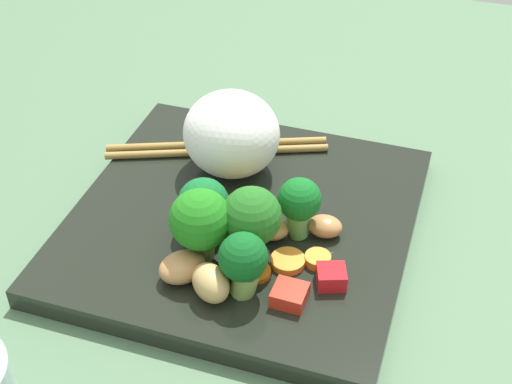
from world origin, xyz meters
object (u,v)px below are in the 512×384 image
Objects in this scene: carrot_slice_1 at (265,214)px; chopstick_pair at (217,148)px; broccoli_floret_3 at (201,221)px; rice_mound at (231,134)px; square_plate at (243,222)px.

chopstick_pair is (-7.10, 7.99, 0.11)cm from carrot_slice_1.
chopstick_pair is (-3.80, 14.55, -3.75)cm from broccoli_floret_3.
broccoli_floret_3 is 8.30cm from carrot_slice_1.
rice_mound is 0.43× the size of chopstick_pair.
rice_mound is (-2.89, 6.01, 4.87)cm from square_plate.
square_plate is 4.22× the size of broccoli_floret_3.
chopstick_pair reaches higher than carrot_slice_1.
square_plate is at bearing 77.66° from broccoli_floret_3.
chopstick_pair is (-5.17, 8.26, 1.32)cm from square_plate.
chopstick_pair is at bearing 104.63° from broccoli_floret_3.
square_plate is 2.29cm from carrot_slice_1.
rice_mound reaches higher than broccoli_floret_3.
rice_mound reaches higher than chopstick_pair.
carrot_slice_1 is 10.69cm from chopstick_pair.
rice_mound is at bearing 115.74° from square_plate.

